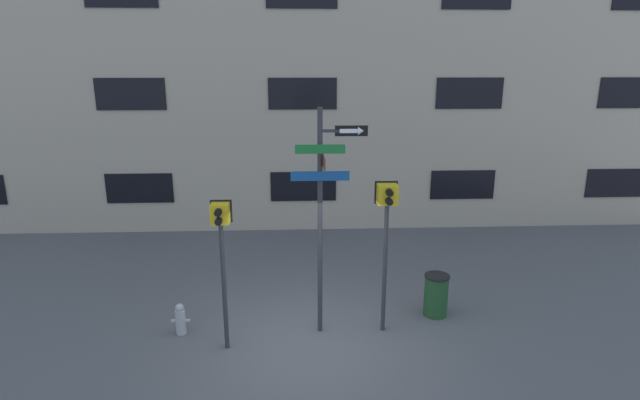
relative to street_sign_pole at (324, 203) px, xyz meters
name	(u,v)px	position (x,y,z in m)	size (l,w,h in m)	color
ground_plane	(309,343)	(-0.28, -0.44, -2.49)	(60.00, 60.00, 0.00)	#515154
street_sign_pole	(324,203)	(0.00, 0.00, 0.00)	(1.32, 0.89, 4.16)	#2D2D33
pedestrian_signal_left	(221,238)	(-1.73, -0.51, -0.43)	(0.36, 0.40, 2.67)	#2D2D33
pedestrian_signal_right	(387,216)	(1.12, -0.02, -0.25)	(0.41, 0.40, 2.85)	#2D2D33
fire_hydrant	(180,319)	(-2.65, 0.02, -2.20)	(0.34, 0.18, 0.61)	#A5A5A8
trash_bin	(436,295)	(2.27, 0.52, -2.06)	(0.50, 0.50, 0.85)	#1E4723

